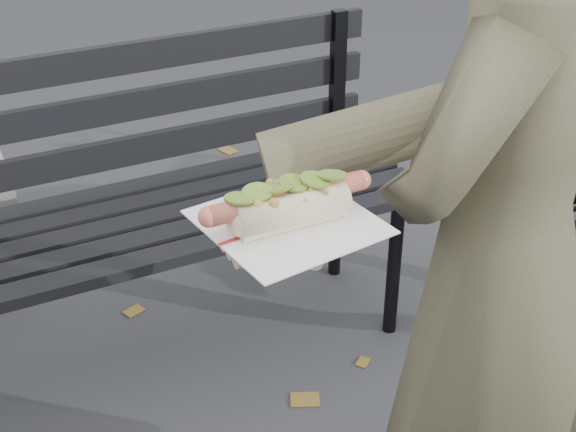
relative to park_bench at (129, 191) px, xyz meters
name	(u,v)px	position (x,y,z in m)	size (l,w,h in m)	color
park_bench	(129,191)	(0.00, 0.00, 0.00)	(1.50, 0.44, 0.88)	black
person	(501,263)	(0.35, -1.00, 0.28)	(0.58, 0.38, 1.60)	#46462F
held_hotdog	(405,140)	(0.13, -1.02, 0.55)	(0.64, 0.30, 0.20)	#46462F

